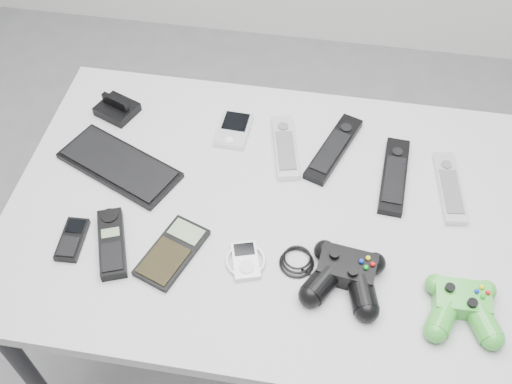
% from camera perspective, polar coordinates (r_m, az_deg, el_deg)
% --- Properties ---
extents(desk, '(1.19, 0.76, 0.80)m').
position_cam_1_polar(desk, '(1.35, 2.46, -3.43)').
color(desk, gray).
rests_on(desk, floor).
extents(pda_keyboard, '(0.31, 0.22, 0.02)m').
position_cam_1_polar(pda_keyboard, '(1.39, -12.90, 2.54)').
color(pda_keyboard, black).
rests_on(pda_keyboard, desk).
extents(dock_bracket, '(0.11, 0.11, 0.05)m').
position_cam_1_polar(dock_bracket, '(1.51, -13.17, 8.02)').
color(dock_bracket, black).
rests_on(dock_bracket, desk).
extents(pda, '(0.08, 0.12, 0.02)m').
position_cam_1_polar(pda, '(1.44, -2.14, 5.97)').
color(pda, silver).
rests_on(pda, desk).
extents(remote_silver_a, '(0.09, 0.20, 0.02)m').
position_cam_1_polar(remote_silver_a, '(1.40, 2.79, 4.35)').
color(remote_silver_a, silver).
rests_on(remote_silver_a, desk).
extents(remote_black_a, '(0.12, 0.22, 0.02)m').
position_cam_1_polar(remote_black_a, '(1.40, 7.43, 4.17)').
color(remote_black_a, black).
rests_on(remote_black_a, desk).
extents(remote_black_b, '(0.07, 0.22, 0.02)m').
position_cam_1_polar(remote_black_b, '(1.37, 13.03, 1.56)').
color(remote_black_b, black).
rests_on(remote_black_b, desk).
extents(remote_silver_b, '(0.07, 0.20, 0.02)m').
position_cam_1_polar(remote_silver_b, '(1.38, 17.95, 0.46)').
color(remote_silver_b, '#BAB8C0').
rests_on(remote_silver_b, desk).
extents(mobile_phone, '(0.05, 0.11, 0.02)m').
position_cam_1_polar(mobile_phone, '(1.29, -17.11, -4.32)').
color(mobile_phone, black).
rests_on(mobile_phone, desk).
extents(cordless_handset, '(0.11, 0.17, 0.03)m').
position_cam_1_polar(cordless_handset, '(1.26, -13.57, -4.74)').
color(cordless_handset, black).
rests_on(cordless_handset, desk).
extents(calculator, '(0.13, 0.18, 0.02)m').
position_cam_1_polar(calculator, '(1.23, -8.00, -5.68)').
color(calculator, black).
rests_on(calculator, desk).
extents(mp3_player, '(0.10, 0.11, 0.02)m').
position_cam_1_polar(mp3_player, '(1.21, -1.00, -6.54)').
color(mp3_player, silver).
rests_on(mp3_player, desk).
extents(controller_black, '(0.28, 0.20, 0.05)m').
position_cam_1_polar(controller_black, '(1.18, 8.50, -7.74)').
color(controller_black, black).
rests_on(controller_black, desk).
extents(controller_green, '(0.15, 0.16, 0.05)m').
position_cam_1_polar(controller_green, '(1.20, 19.07, -10.18)').
color(controller_green, '#288825').
rests_on(controller_green, desk).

